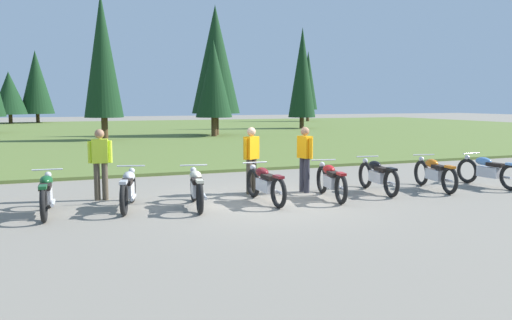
{
  "coord_description": "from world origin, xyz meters",
  "views": [
    {
      "loc": [
        -4.45,
        -10.92,
        2.32
      ],
      "look_at": [
        0.0,
        0.6,
        0.9
      ],
      "focal_mm": 36.13,
      "sensor_mm": 36.0,
      "label": 1
    }
  ],
  "objects_px": {
    "motorcycle_sky_blue": "(488,171)",
    "rider_checking_bike": "(100,160)",
    "motorcycle_silver": "(128,189)",
    "motorcycle_cream": "(196,188)",
    "motorcycle_red": "(331,180)",
    "rider_near_row_end": "(305,155)",
    "motorcycle_british_green": "(46,194)",
    "motorcycle_black": "(378,175)",
    "motorcycle_maroon": "(265,184)",
    "motorcycle_orange": "(435,173)",
    "rider_in_hivis_vest": "(251,156)"
  },
  "relations": [
    {
      "from": "rider_near_row_end",
      "to": "rider_in_hivis_vest",
      "type": "xyz_separation_m",
      "value": [
        -1.33,
        0.31,
        0.0
      ]
    },
    {
      "from": "motorcycle_maroon",
      "to": "rider_checking_bike",
      "type": "bearing_deg",
      "value": 154.73
    },
    {
      "from": "motorcycle_red",
      "to": "rider_near_row_end",
      "type": "xyz_separation_m",
      "value": [
        -0.22,
        0.97,
        0.51
      ]
    },
    {
      "from": "motorcycle_british_green",
      "to": "rider_checking_bike",
      "type": "distance_m",
      "value": 1.78
    },
    {
      "from": "motorcycle_sky_blue",
      "to": "rider_checking_bike",
      "type": "bearing_deg",
      "value": 169.84
    },
    {
      "from": "motorcycle_red",
      "to": "rider_near_row_end",
      "type": "distance_m",
      "value": 1.12
    },
    {
      "from": "rider_checking_bike",
      "to": "rider_near_row_end",
      "type": "bearing_deg",
      "value": -9.02
    },
    {
      "from": "motorcycle_british_green",
      "to": "rider_checking_bike",
      "type": "bearing_deg",
      "value": 46.63
    },
    {
      "from": "motorcycle_orange",
      "to": "rider_in_hivis_vest",
      "type": "height_order",
      "value": "rider_in_hivis_vest"
    },
    {
      "from": "motorcycle_sky_blue",
      "to": "rider_in_hivis_vest",
      "type": "bearing_deg",
      "value": 168.34
    },
    {
      "from": "motorcycle_maroon",
      "to": "motorcycle_black",
      "type": "xyz_separation_m",
      "value": [
        3.17,
        0.18,
        0.0
      ]
    },
    {
      "from": "motorcycle_silver",
      "to": "motorcycle_sky_blue",
      "type": "height_order",
      "value": "same"
    },
    {
      "from": "motorcycle_silver",
      "to": "motorcycle_black",
      "type": "height_order",
      "value": "same"
    },
    {
      "from": "motorcycle_black",
      "to": "rider_near_row_end",
      "type": "relative_size",
      "value": 1.26
    },
    {
      "from": "motorcycle_sky_blue",
      "to": "rider_near_row_end",
      "type": "height_order",
      "value": "rider_near_row_end"
    },
    {
      "from": "motorcycle_silver",
      "to": "motorcycle_red",
      "type": "bearing_deg",
      "value": -6.57
    },
    {
      "from": "motorcycle_cream",
      "to": "rider_in_hivis_vest",
      "type": "bearing_deg",
      "value": 33.76
    },
    {
      "from": "motorcycle_silver",
      "to": "motorcycle_orange",
      "type": "relative_size",
      "value": 0.99
    },
    {
      "from": "motorcycle_maroon",
      "to": "rider_near_row_end",
      "type": "xyz_separation_m",
      "value": [
        1.44,
        0.86,
        0.51
      ]
    },
    {
      "from": "motorcycle_maroon",
      "to": "motorcycle_silver",
      "type": "bearing_deg",
      "value": 171.93
    },
    {
      "from": "motorcycle_british_green",
      "to": "rider_near_row_end",
      "type": "bearing_deg",
      "value": 4.29
    },
    {
      "from": "rider_near_row_end",
      "to": "rider_checking_bike",
      "type": "bearing_deg",
      "value": 170.98
    },
    {
      "from": "motorcycle_silver",
      "to": "motorcycle_sky_blue",
      "type": "distance_m",
      "value": 9.52
    },
    {
      "from": "motorcycle_cream",
      "to": "motorcycle_silver",
      "type": "bearing_deg",
      "value": 164.11
    },
    {
      "from": "motorcycle_cream",
      "to": "motorcycle_orange",
      "type": "relative_size",
      "value": 1.0
    },
    {
      "from": "motorcycle_british_green",
      "to": "rider_near_row_end",
      "type": "height_order",
      "value": "rider_near_row_end"
    },
    {
      "from": "rider_checking_bike",
      "to": "motorcycle_cream",
      "type": "bearing_deg",
      "value": -40.75
    },
    {
      "from": "motorcycle_red",
      "to": "rider_near_row_end",
      "type": "relative_size",
      "value": 1.25
    },
    {
      "from": "motorcycle_maroon",
      "to": "motorcycle_orange",
      "type": "bearing_deg",
      "value": -0.02
    },
    {
      "from": "motorcycle_silver",
      "to": "rider_checking_bike",
      "type": "distance_m",
      "value": 1.4
    },
    {
      "from": "motorcycle_silver",
      "to": "rider_checking_bike",
      "type": "bearing_deg",
      "value": 111.15
    },
    {
      "from": "motorcycle_british_green",
      "to": "motorcycle_black",
      "type": "bearing_deg",
      "value": -1.65
    },
    {
      "from": "motorcycle_maroon",
      "to": "motorcycle_sky_blue",
      "type": "relative_size",
      "value": 1.0
    },
    {
      "from": "motorcycle_sky_blue",
      "to": "motorcycle_silver",
      "type": "bearing_deg",
      "value": 176.56
    },
    {
      "from": "motorcycle_red",
      "to": "motorcycle_sky_blue",
      "type": "relative_size",
      "value": 0.99
    },
    {
      "from": "motorcycle_british_green",
      "to": "rider_checking_bike",
      "type": "xyz_separation_m",
      "value": [
        1.17,
        1.24,
        0.51
      ]
    },
    {
      "from": "motorcycle_silver",
      "to": "motorcycle_red",
      "type": "height_order",
      "value": "same"
    },
    {
      "from": "motorcycle_silver",
      "to": "rider_near_row_end",
      "type": "distance_m",
      "value": 4.5
    },
    {
      "from": "rider_in_hivis_vest",
      "to": "motorcycle_orange",
      "type": "bearing_deg",
      "value": -14.03
    },
    {
      "from": "motorcycle_british_green",
      "to": "motorcycle_orange",
      "type": "distance_m",
      "value": 9.47
    },
    {
      "from": "motorcycle_black",
      "to": "motorcycle_orange",
      "type": "distance_m",
      "value": 1.65
    },
    {
      "from": "motorcycle_maroon",
      "to": "rider_checking_bike",
      "type": "xyz_separation_m",
      "value": [
        -3.48,
        1.64,
        0.51
      ]
    },
    {
      "from": "motorcycle_red",
      "to": "motorcycle_sky_blue",
      "type": "height_order",
      "value": "same"
    },
    {
      "from": "motorcycle_silver",
      "to": "motorcycle_black",
      "type": "xyz_separation_m",
      "value": [
        6.18,
        -0.25,
        0.0
      ]
    },
    {
      "from": "motorcycle_silver",
      "to": "motorcycle_cream",
      "type": "height_order",
      "value": "same"
    },
    {
      "from": "motorcycle_orange",
      "to": "rider_checking_bike",
      "type": "distance_m",
      "value": 8.47
    },
    {
      "from": "motorcycle_cream",
      "to": "rider_checking_bike",
      "type": "xyz_separation_m",
      "value": [
        -1.88,
        1.62,
        0.51
      ]
    },
    {
      "from": "motorcycle_orange",
      "to": "motorcycle_sky_blue",
      "type": "relative_size",
      "value": 0.99
    },
    {
      "from": "rider_near_row_end",
      "to": "motorcycle_british_green",
      "type": "bearing_deg",
      "value": -175.71
    },
    {
      "from": "motorcycle_sky_blue",
      "to": "rider_checking_bike",
      "type": "relative_size",
      "value": 1.26
    }
  ]
}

